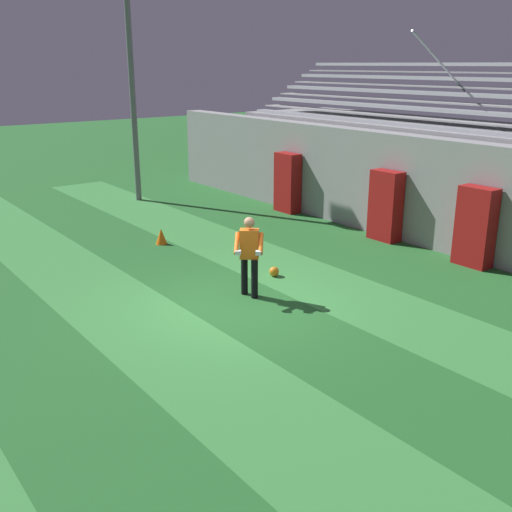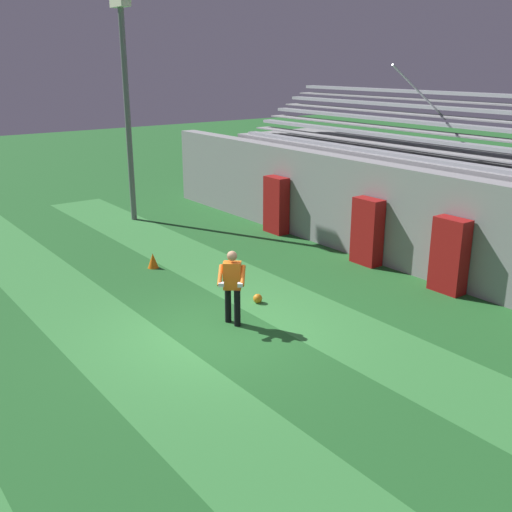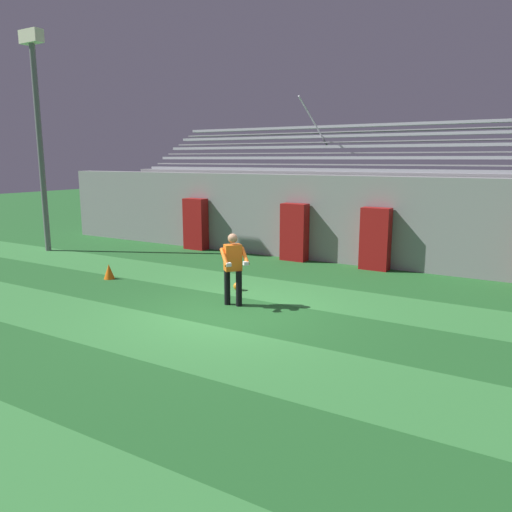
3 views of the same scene
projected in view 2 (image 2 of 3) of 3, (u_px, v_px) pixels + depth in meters
ground_plane at (217, 334)px, 12.62m from camera, size 80.00×80.00×0.00m
turf_stripe_mid at (135, 359)px, 11.54m from camera, size 28.00×2.06×0.01m
turf_stripe_far at (297, 309)px, 13.89m from camera, size 28.00×2.06×0.01m
back_wall at (421, 223)px, 15.89m from camera, size 24.00×0.60×2.80m
padding_pillar_gate_left at (367, 232)px, 16.76m from camera, size 0.87×0.44×1.88m
padding_pillar_gate_right at (450, 256)px, 14.68m from camera, size 0.87×0.44×1.88m
padding_pillar_far_left at (276, 205)px, 19.87m from camera, size 0.87×0.44×1.88m
bleacher_stand at (473, 207)px, 17.20m from camera, size 18.00×4.05×5.43m
floodlight_pole at (125, 81)px, 20.34m from camera, size 0.90×0.36×7.62m
goalkeeper at (232, 283)px, 12.81m from camera, size 0.73×0.74×1.67m
soccer_ball at (258, 298)px, 14.22m from camera, size 0.22×0.22×0.22m
traffic_cone at (153, 261)px, 16.62m from camera, size 0.30×0.30×0.42m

